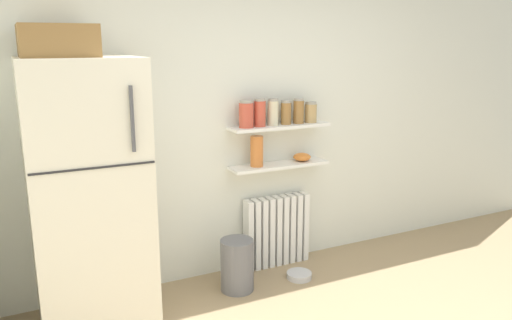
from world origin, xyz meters
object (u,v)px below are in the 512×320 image
Objects in this scene: radiator at (277,231)px; trash_bin at (237,265)px; storage_jar_3 at (286,113)px; storage_jar_1 at (260,113)px; refrigerator at (88,190)px; vase at (257,151)px; storage_jar_2 at (273,112)px; storage_jar_0 at (246,114)px; storage_jar_5 at (311,112)px; storage_jar_4 at (299,111)px; pet_food_bowl at (299,275)px; shelf_bowl at (302,157)px.

trash_bin is at bearing -150.78° from radiator.
storage_jar_1 is at bearing 180.00° from storage_jar_3.
refrigerator reaches higher than vase.
refrigerator is 1.31m from trash_bin.
storage_jar_3 is at bearing 8.10° from refrigerator.
storage_jar_2 is at bearing 8.73° from refrigerator.
storage_jar_5 is (0.60, 0.00, -0.02)m from storage_jar_0.
storage_jar_3 is 0.95× the size of storage_jar_4.
refrigerator is 11.58× the size of storage_jar_5.
pet_food_bowl is at bearing -72.29° from storage_jar_2.
storage_jar_1 reaches higher than trash_bin.
storage_jar_4 is at bearing 0.00° from storage_jar_1.
storage_jar_0 is 1.41m from pet_food_bowl.
radiator is at bearing 8.18° from vase.
storage_jar_1 is at bearing 9.48° from refrigerator.
vase is at bearing 180.00° from storage_jar_4.
storage_jar_1 is 1.08× the size of pet_food_bowl.
storage_jar_0 is 1.09× the size of storage_jar_3.
storage_jar_1 is 0.32m from vase.
trash_bin is at bearing -128.89° from storage_jar_0.
refrigerator is 1.82m from shelf_bowl.
storage_jar_3 reaches higher than radiator.
storage_jar_0 is 0.12m from storage_jar_1.
storage_jar_2 is 1.26m from trash_bin.
storage_jar_1 is 0.36m from storage_jar_4.
storage_jar_0 is 0.60m from storage_jar_5.
storage_jar_4 reaches higher than storage_jar_5.
refrigerator is at bearing -172.63° from shelf_bowl.
vase is at bearing 180.00° from storage_jar_1.
storage_jar_5 is at bearing 7.07° from refrigerator.
refrigerator is 1.47m from storage_jar_1.
storage_jar_2 is 1.26× the size of storage_jar_5.
refrigerator is 3.27× the size of radiator.
refrigerator reaches higher than storage_jar_1.
pet_food_bowl is (0.24, -0.30, -1.02)m from vase.
storage_jar_3 is 0.48× the size of trash_bin.
shelf_bowl is at bearing 19.10° from trash_bin.
storage_jar_2 is 0.50m from shelf_bowl.
storage_jar_1 reaches higher than storage_jar_4.
vase is 1.09m from pet_food_bowl.
storage_jar_1 reaches higher than storage_jar_2.
storage_jar_1 is 0.24m from storage_jar_3.
vase reaches higher than pet_food_bowl.
refrigerator reaches higher than pet_food_bowl.
storage_jar_0 is 1.04× the size of pet_food_bowl.
storage_jar_0 is (-0.30, -0.03, 1.05)m from radiator.
shelf_bowl is at bearing 0.00° from storage_jar_1.
storage_jar_5 is at bearing 0.00° from shelf_bowl.
storage_jar_2 is at bearing 107.71° from pet_food_bowl.
storage_jar_4 reaches higher than shelf_bowl.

